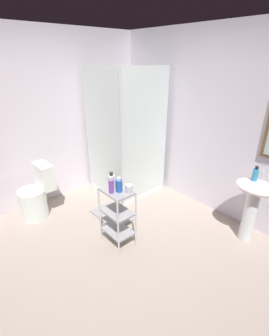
% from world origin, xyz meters
% --- Properties ---
extents(ground_plane, '(4.20, 4.20, 0.02)m').
position_xyz_m(ground_plane, '(0.00, 0.00, -0.01)').
color(ground_plane, '#A69588').
extents(wall_back, '(4.20, 0.14, 2.50)m').
position_xyz_m(wall_back, '(0.01, 1.85, 1.25)').
color(wall_back, silver).
rests_on(wall_back, ground_plane).
extents(wall_left, '(0.10, 4.20, 2.50)m').
position_xyz_m(wall_left, '(-1.85, 0.00, 1.25)').
color(wall_left, silver).
rests_on(wall_left, ground_plane).
extents(shower_stall, '(0.92, 0.92, 2.00)m').
position_xyz_m(shower_stall, '(-1.19, 1.17, 0.46)').
color(shower_stall, white).
rests_on(shower_stall, ground_plane).
extents(pedestal_sink, '(0.46, 0.37, 0.81)m').
position_xyz_m(pedestal_sink, '(0.74, 1.52, 0.58)').
color(pedestal_sink, white).
rests_on(pedestal_sink, ground_plane).
extents(sink_faucet, '(0.03, 0.03, 0.10)m').
position_xyz_m(sink_faucet, '(0.74, 1.64, 0.86)').
color(sink_faucet, silver).
rests_on(sink_faucet, pedestal_sink).
extents(toilet, '(0.37, 0.49, 0.76)m').
position_xyz_m(toilet, '(-1.48, -0.23, 0.31)').
color(toilet, white).
rests_on(toilet, ground_plane).
extents(storage_cart, '(0.38, 0.28, 0.74)m').
position_xyz_m(storage_cart, '(-0.26, 0.28, 0.44)').
color(storage_cart, silver).
rests_on(storage_cart, ground_plane).
extents(hand_soap_bottle, '(0.06, 0.06, 0.18)m').
position_xyz_m(hand_soap_bottle, '(0.70, 1.53, 0.89)').
color(hand_soap_bottle, '#389ED1').
rests_on(hand_soap_bottle, pedestal_sink).
extents(shampoo_bottle_blue, '(0.08, 0.08, 0.17)m').
position_xyz_m(shampoo_bottle_blue, '(-0.23, 0.29, 0.82)').
color(shampoo_bottle_blue, '#275AB2').
rests_on(shampoo_bottle_blue, storage_cart).
extents(lotion_bottle_white, '(0.08, 0.08, 0.19)m').
position_xyz_m(lotion_bottle_white, '(-0.35, 0.28, 0.82)').
color(lotion_bottle_white, white).
rests_on(lotion_bottle_white, storage_cart).
extents(conditioner_bottle_purple, '(0.06, 0.06, 0.19)m').
position_xyz_m(conditioner_bottle_purple, '(-0.26, 0.21, 0.82)').
color(conditioner_bottle_purple, purple).
rests_on(conditioner_bottle_purple, storage_cart).
extents(rinse_cup, '(0.08, 0.08, 0.09)m').
position_xyz_m(rinse_cup, '(-0.13, 0.35, 0.79)').
color(rinse_cup, silver).
rests_on(rinse_cup, storage_cart).
extents(bath_mat, '(0.60, 0.40, 0.02)m').
position_xyz_m(bath_mat, '(-0.76, 0.56, 0.01)').
color(bath_mat, gray).
rests_on(bath_mat, ground_plane).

